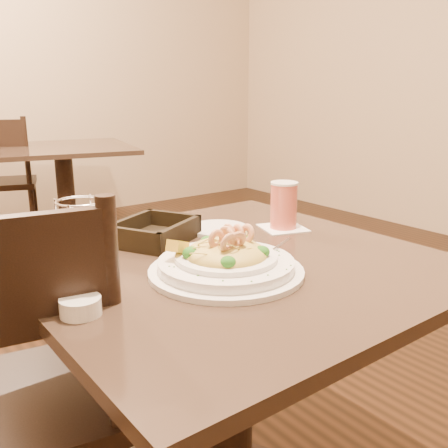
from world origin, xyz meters
TOP-DOWN VIEW (x-y plane):
  - main_table at (0.00, 0.00)m, footprint 0.90×0.90m
  - background_table at (0.53, 2.53)m, footprint 1.08×1.08m
  - dining_chair_near at (-0.47, 0.11)m, footprint 0.49×0.49m
  - dining_chair_far at (0.21, 2.88)m, footprint 0.54×0.54m
  - pasta_bowl at (-0.06, -0.07)m, footprint 0.36×0.33m
  - drink_glass at (0.28, 0.12)m, footprint 0.15×0.15m
  - bread_basket at (-0.07, 0.23)m, footprint 0.26×0.24m
  - napkin_caddy at (-0.30, 0.12)m, footprint 0.10×0.10m
  - side_plate at (0.12, 0.21)m, footprint 0.18×0.18m
  - butter_ramekin at (-0.38, -0.07)m, footprint 0.09×0.09m

SIDE VIEW (x-z plane):
  - dining_chair_near at x=-0.47m, z-range 0.03..0.96m
  - dining_chair_far at x=0.21m, z-range 0.03..0.96m
  - main_table at x=0.00m, z-range 0.13..0.86m
  - background_table at x=0.53m, z-range 0.13..0.86m
  - side_plate at x=0.12m, z-range 0.73..0.74m
  - butter_ramekin at x=-0.38m, z-range 0.73..0.76m
  - bread_basket at x=-0.07m, z-range 0.72..0.78m
  - pasta_bowl at x=-0.06m, z-range 0.71..0.81m
  - drink_glass at x=0.28m, z-range 0.73..0.86m
  - napkin_caddy at x=-0.30m, z-range 0.72..0.88m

